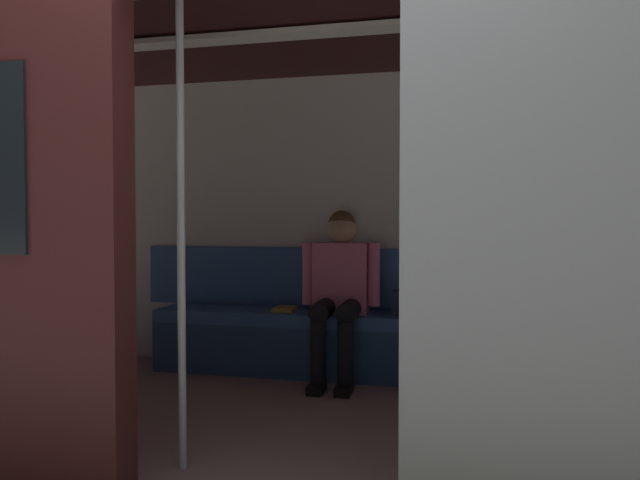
{
  "coord_description": "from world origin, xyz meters",
  "views": [
    {
      "loc": [
        -0.81,
        2.24,
        1.12
      ],
      "look_at": [
        0.06,
        -1.21,
        1.01
      ],
      "focal_mm": 35.8,
      "sensor_mm": 36.0,
      "label": 1
    }
  ],
  "objects_px": {
    "train_car": "(314,146)",
    "book": "(285,309)",
    "grab_pole_door": "(181,227)",
    "person_seated": "(339,283)",
    "bench_seat": "(360,329)",
    "handbag": "(412,302)"
  },
  "relations": [
    {
      "from": "train_car",
      "to": "book",
      "type": "xyz_separation_m",
      "value": [
        0.48,
        -1.0,
        -1.06
      ]
    },
    {
      "from": "book",
      "to": "grab_pole_door",
      "type": "xyz_separation_m",
      "value": [
        -0.08,
        1.81,
        0.62
      ]
    },
    {
      "from": "train_car",
      "to": "book",
      "type": "relative_size",
      "value": 29.09
    },
    {
      "from": "person_seated",
      "to": "grab_pole_door",
      "type": "xyz_separation_m",
      "value": [
        0.34,
        1.73,
        0.41
      ]
    },
    {
      "from": "bench_seat",
      "to": "handbag",
      "type": "relative_size",
      "value": 11.7
    },
    {
      "from": "train_car",
      "to": "book",
      "type": "height_order",
      "value": "train_car"
    },
    {
      "from": "person_seated",
      "to": "book",
      "type": "relative_size",
      "value": 5.4
    },
    {
      "from": "book",
      "to": "person_seated",
      "type": "bearing_deg",
      "value": 165.68
    },
    {
      "from": "train_car",
      "to": "handbag",
      "type": "height_order",
      "value": "train_car"
    },
    {
      "from": "person_seated",
      "to": "bench_seat",
      "type": "bearing_deg",
      "value": -159.38
    },
    {
      "from": "bench_seat",
      "to": "grab_pole_door",
      "type": "bearing_deg",
      "value": 74.84
    },
    {
      "from": "person_seated",
      "to": "book",
      "type": "height_order",
      "value": "person_seated"
    },
    {
      "from": "handbag",
      "to": "train_car",
      "type": "bearing_deg",
      "value": 67.45
    },
    {
      "from": "bench_seat",
      "to": "book",
      "type": "bearing_deg",
      "value": -2.97
    },
    {
      "from": "train_car",
      "to": "handbag",
      "type": "distance_m",
      "value": 1.5
    },
    {
      "from": "bench_seat",
      "to": "person_seated",
      "type": "height_order",
      "value": "person_seated"
    },
    {
      "from": "train_car",
      "to": "grab_pole_door",
      "type": "bearing_deg",
      "value": 63.78
    },
    {
      "from": "bench_seat",
      "to": "book",
      "type": "xyz_separation_m",
      "value": [
        0.56,
        -0.03,
        0.12
      ]
    },
    {
      "from": "bench_seat",
      "to": "handbag",
      "type": "height_order",
      "value": "handbag"
    },
    {
      "from": "book",
      "to": "handbag",
      "type": "bearing_deg",
      "value": 179.42
    },
    {
      "from": "handbag",
      "to": "person_seated",
      "type": "bearing_deg",
      "value": 14.49
    },
    {
      "from": "person_seated",
      "to": "book",
      "type": "xyz_separation_m",
      "value": [
        0.42,
        -0.08,
        -0.21
      ]
    }
  ]
}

